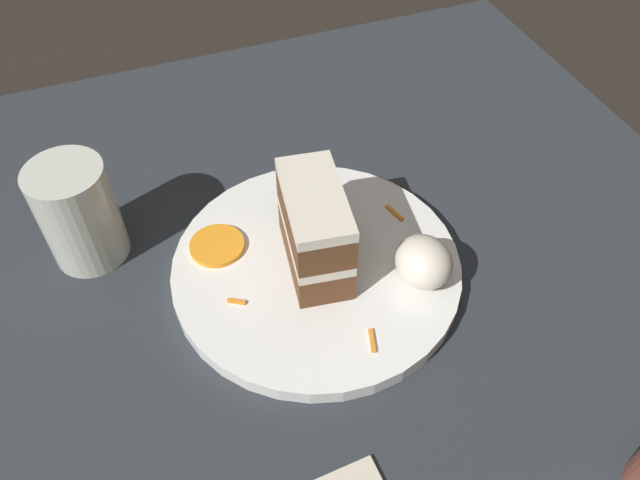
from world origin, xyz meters
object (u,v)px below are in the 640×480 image
orange_garnish (217,246)px  cake_slice (318,228)px  plate (320,267)px  cream_dollop (424,262)px  drinking_glass (81,219)px

orange_garnish → cake_slice: bearing=60.5°
plate → orange_garnish: bearing=-120.9°
plate → orange_garnish: orange_garnish is taller
cream_dollop → orange_garnish: (-0.11, -0.18, -0.02)m
plate → orange_garnish: (-0.06, -0.09, 0.01)m
drinking_glass → cake_slice: bearing=63.0°
cake_slice → cream_dollop: cake_slice is taller
cake_slice → orange_garnish: (-0.05, -0.09, -0.04)m
cream_dollop → drinking_glass: drinking_glass is taller
cream_dollop → drinking_glass: 0.35m
cream_dollop → drinking_glass: (-0.17, -0.30, 0.01)m
plate → cake_slice: bearing=-171.3°
cake_slice → drinking_glass: bearing=161.0°
plate → cake_slice: size_ratio=2.48×
plate → drinking_glass: drinking_glass is taller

